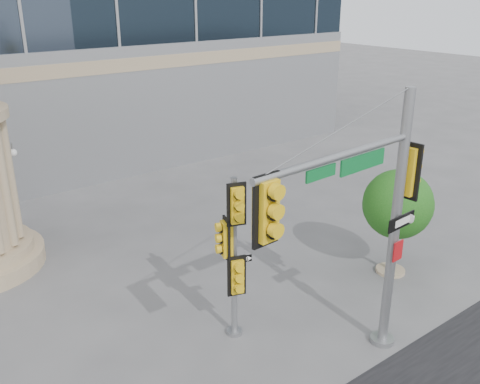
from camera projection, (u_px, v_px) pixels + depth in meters
ground at (304, 332)px, 13.95m from camera, size 120.00×120.00×0.00m
main_signal_pole at (368, 208)px, 11.42m from camera, size 5.01×0.75×6.45m
secondary_signal_pole at (233, 248)px, 12.89m from camera, size 0.74×0.69×4.29m
street_tree at (398, 207)px, 16.14m from camera, size 2.16×2.11×3.37m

